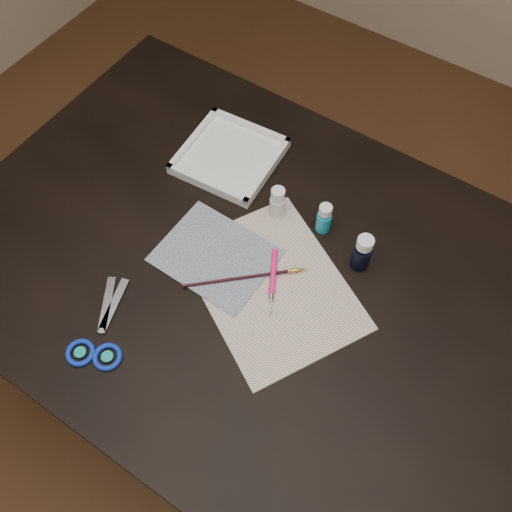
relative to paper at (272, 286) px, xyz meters
The scene contains 11 objects.
ground 0.76m from the paper, 162.67° to the left, with size 3.50×3.50×0.02m, color #422614.
table 0.38m from the paper, 162.67° to the left, with size 1.30×0.90×0.75m, color black.
paper is the anchor object (origin of this frame).
canvas 0.14m from the paper, behind, with size 0.23×0.18×0.00m, color #122141.
paint_bottle_white 0.18m from the paper, 119.36° to the left, with size 0.03×0.03×0.08m, color silver.
paint_bottle_cyan 0.18m from the paper, 85.43° to the left, with size 0.03×0.03×0.08m, color #148CB7.
paint_bottle_navy 0.19m from the paper, 49.19° to the left, with size 0.04×0.04×0.09m, color black.
paintbrush 0.06m from the paper, 162.31° to the right, with size 0.26×0.01×0.01m, color black, non-canonical shape.
craft_knife 0.01m from the paper, 110.77° to the left, with size 0.15×0.01×0.01m, color #FF1E73, non-canonical shape.
scissors 0.34m from the paper, 132.68° to the right, with size 0.22×0.11×0.01m, color silver, non-canonical shape.
palette_tray 0.35m from the paper, 139.25° to the left, with size 0.21×0.21×0.03m, color white.
Camera 1 is at (0.32, -0.48, 1.76)m, focal length 40.00 mm.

